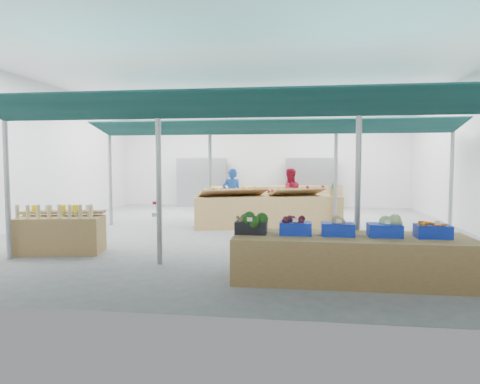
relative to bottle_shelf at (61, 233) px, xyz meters
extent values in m
plane|color=slate|center=(3.32, 3.33, -0.41)|extent=(13.00, 13.00, 0.00)
plane|color=silver|center=(3.32, 3.33, 3.79)|extent=(13.00, 13.00, 0.00)
plane|color=silver|center=(3.32, 9.83, 1.69)|extent=(12.00, 0.00, 12.00)
plane|color=silver|center=(-2.68, 3.33, 1.69)|extent=(0.00, 13.00, 13.00)
cylinder|color=gray|center=(-0.68, -0.67, 1.09)|extent=(0.10, 0.10, 3.00)
cylinder|color=gray|center=(-0.68, 3.83, 1.09)|extent=(0.10, 0.10, 3.00)
cylinder|color=gray|center=(2.32, -0.67, 1.09)|extent=(0.10, 0.10, 3.00)
cylinder|color=gray|center=(2.32, 3.83, 1.09)|extent=(0.10, 0.10, 3.00)
cylinder|color=gray|center=(5.82, -0.67, 1.09)|extent=(0.10, 0.10, 3.00)
cylinder|color=gray|center=(5.82, 3.83, 1.09)|extent=(0.10, 0.10, 3.00)
cylinder|color=gray|center=(8.82, 3.83, 1.09)|extent=(0.10, 0.10, 3.00)
cylinder|color=gray|center=(4.07, -0.67, 2.44)|extent=(10.00, 0.06, 0.06)
cylinder|color=gray|center=(4.07, 3.83, 2.44)|extent=(10.00, 0.06, 0.06)
cube|color=#0B3130|center=(4.07, -1.32, 2.37)|extent=(9.50, 1.28, 0.30)
cube|color=#0B3130|center=(4.07, -0.02, 2.37)|extent=(9.50, 1.28, 0.30)
cube|color=#0B3130|center=(4.07, 3.18, 2.37)|extent=(9.50, 1.28, 0.30)
cube|color=#0B3130|center=(4.07, 4.48, 2.37)|extent=(9.50, 1.28, 0.30)
cube|color=#B23F33|center=(0.82, 9.33, 0.59)|extent=(2.00, 0.50, 2.00)
cube|color=#B23F33|center=(5.32, 9.33, 0.59)|extent=(2.00, 0.50, 2.00)
cube|color=olive|center=(0.01, -0.04, -0.04)|extent=(1.78, 1.03, 0.74)
cube|color=#997247|center=(-0.03, 0.19, 0.41)|extent=(1.70, 0.62, 0.06)
cube|color=olive|center=(5.65, -1.32, -0.06)|extent=(3.64, 1.22, 0.71)
cube|color=olive|center=(3.95, 4.05, 0.03)|extent=(4.28, 1.94, 0.89)
cube|color=olive|center=(4.01, 8.73, 0.05)|extent=(5.13, 3.07, 0.93)
cube|color=#112BB9|center=(5.83, -0.04, -0.14)|extent=(0.53, 0.44, 0.55)
imported|color=#1A48AB|center=(2.75, 5.15, 0.42)|extent=(0.68, 0.53, 1.67)
imported|color=#A9142E|center=(4.55, 5.15, 0.42)|extent=(0.93, 0.80, 1.67)
cube|color=black|center=(4.08, -1.32, 0.40)|extent=(0.50, 0.35, 0.20)
cube|color=white|center=(4.08, -1.54, 0.56)|extent=(0.08, 0.01, 0.06)
cube|color=#112BB9|center=(4.79, -1.32, 0.40)|extent=(0.50, 0.35, 0.20)
cube|color=white|center=(4.79, -1.54, 0.56)|extent=(0.08, 0.01, 0.06)
cube|color=#112BB9|center=(5.44, -1.32, 0.40)|extent=(0.50, 0.35, 0.20)
cube|color=white|center=(5.44, -1.54, 0.56)|extent=(0.08, 0.01, 0.06)
cube|color=#112BB9|center=(6.15, -1.32, 0.40)|extent=(0.50, 0.35, 0.20)
cube|color=white|center=(6.15, -1.54, 0.56)|extent=(0.08, 0.01, 0.06)
cube|color=#112BB9|center=(6.86, -1.32, 0.40)|extent=(0.50, 0.35, 0.20)
cube|color=white|center=(6.86, -1.54, 0.56)|extent=(0.08, 0.01, 0.06)
sphere|color=brown|center=(3.93, -1.44, 0.54)|extent=(0.09, 0.09, 0.09)
sphere|color=brown|center=(3.88, -1.46, 0.58)|extent=(0.06, 0.06, 0.06)
cylinder|color=red|center=(2.19, -0.46, 0.69)|extent=(0.12, 0.12, 0.05)
cube|color=white|center=(2.19, -0.52, 0.47)|extent=(0.10, 0.01, 0.07)
cube|color=#997247|center=(3.00, 3.73, 0.60)|extent=(2.00, 1.47, 0.26)
cube|color=#997247|center=(4.79, 4.16, 0.60)|extent=(1.65, 1.29, 0.26)
cylinder|color=#8C6019|center=(5.80, 4.40, 0.59)|extent=(0.14, 0.14, 0.22)
cone|color=#26661E|center=(5.80, 4.40, 0.78)|extent=(0.12, 0.12, 0.18)
camera|label=1|loc=(4.83, -8.10, 1.45)|focal=32.00mm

